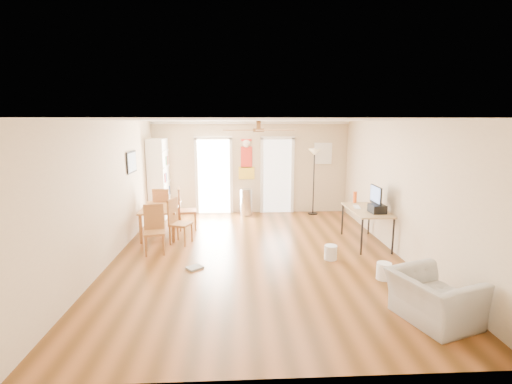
{
  "coord_description": "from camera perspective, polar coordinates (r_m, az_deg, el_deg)",
  "views": [
    {
      "loc": [
        -0.37,
        -6.75,
        2.56
      ],
      "look_at": [
        0.0,
        0.6,
        1.15
      ],
      "focal_mm": 25.48,
      "sensor_mm": 36.0,
      "label": 1
    }
  ],
  "objects": [
    {
      "name": "floor",
      "position": [
        7.23,
        0.24,
        -9.9
      ],
      "size": [
        7.0,
        7.0,
        0.0
      ],
      "primitive_type": "plane",
      "color": "brown",
      "rests_on": "ground"
    },
    {
      "name": "ceiling",
      "position": [
        6.76,
        0.26,
        11.19
      ],
      "size": [
        5.5,
        7.0,
        0.0
      ],
      "primitive_type": null,
      "color": "silver",
      "rests_on": "floor"
    },
    {
      "name": "wall_back",
      "position": [
        10.33,
        -0.81,
        3.84
      ],
      "size": [
        5.5,
        0.04,
        2.6
      ],
      "primitive_type": null,
      "color": "beige",
      "rests_on": "floor"
    },
    {
      "name": "wall_front",
      "position": [
        3.5,
        3.41,
        -10.22
      ],
      "size": [
        5.5,
        0.04,
        2.6
      ],
      "primitive_type": null,
      "color": "beige",
      "rests_on": "floor"
    },
    {
      "name": "wall_left",
      "position": [
        7.27,
        -21.96,
        0.07
      ],
      "size": [
        0.04,
        7.0,
        2.6
      ],
      "primitive_type": null,
      "color": "beige",
      "rests_on": "floor"
    },
    {
      "name": "wall_right",
      "position": [
        7.54,
        21.61,
        0.46
      ],
      "size": [
        0.04,
        7.0,
        2.6
      ],
      "primitive_type": null,
      "color": "beige",
      "rests_on": "floor"
    },
    {
      "name": "crown_molding",
      "position": [
        6.76,
        0.26,
        10.85
      ],
      "size": [
        5.5,
        7.0,
        0.08
      ],
      "primitive_type": null,
      "color": "white",
      "rests_on": "wall_back"
    },
    {
      "name": "kitchen_doorway",
      "position": [
        10.37,
        -6.61,
        2.39
      ],
      "size": [
        0.9,
        0.1,
        2.1
      ],
      "primitive_type": null,
      "color": "white",
      "rests_on": "wall_back"
    },
    {
      "name": "bathroom_doorway",
      "position": [
        10.4,
        3.34,
        2.48
      ],
      "size": [
        0.8,
        0.1,
        2.1
      ],
      "primitive_type": null,
      "color": "white",
      "rests_on": "wall_back"
    },
    {
      "name": "wall_decal",
      "position": [
        10.28,
        -1.51,
        5.2
      ],
      "size": [
        0.46,
        0.03,
        1.1
      ],
      "primitive_type": "cube",
      "color": "red",
      "rests_on": "wall_back"
    },
    {
      "name": "ac_grille",
      "position": [
        10.54,
        10.47,
        5.98
      ],
      "size": [
        0.5,
        0.04,
        0.6
      ],
      "primitive_type": "cube",
      "color": "white",
      "rests_on": "wall_back"
    },
    {
      "name": "framed_poster",
      "position": [
        8.53,
        -18.96,
        4.47
      ],
      "size": [
        0.04,
        0.66,
        0.48
      ],
      "primitive_type": "cube",
      "color": "black",
      "rests_on": "wall_left"
    },
    {
      "name": "ceiling_fan",
      "position": [
        6.46,
        0.41,
        9.7
      ],
      "size": [
        1.24,
        1.24,
        0.2
      ],
      "primitive_type": null,
      "color": "#593819",
      "rests_on": "ceiling"
    },
    {
      "name": "bookshelf",
      "position": [
        10.23,
        -14.96,
        2.1
      ],
      "size": [
        0.49,
        0.99,
        2.14
      ],
      "primitive_type": null,
      "rotation": [
        0.0,
        0.0,
        -0.06
      ],
      "color": "white",
      "rests_on": "floor"
    },
    {
      "name": "dining_table",
      "position": [
        8.69,
        -14.64,
        -4.35
      ],
      "size": [
        0.87,
        1.38,
        0.67
      ],
      "primitive_type": null,
      "rotation": [
        0.0,
        0.0,
        0.05
      ],
      "color": "#925C2F",
      "rests_on": "floor"
    },
    {
      "name": "dining_chair_right_a",
      "position": [
        8.96,
        -10.7,
        -2.6
      ],
      "size": [
        0.47,
        0.47,
        1.01
      ],
      "primitive_type": null,
      "rotation": [
        0.0,
        0.0,
        1.72
      ],
      "color": "#A56335",
      "rests_on": "floor"
    },
    {
      "name": "dining_chair_right_b",
      "position": [
        7.92,
        -11.75,
        -4.57
      ],
      "size": [
        0.51,
        0.51,
        0.97
      ],
      "primitive_type": null,
      "rotation": [
        0.0,
        0.0,
        1.24
      ],
      "color": "#A76B36",
      "rests_on": "floor"
    },
    {
      "name": "dining_chair_near",
      "position": [
        7.46,
        -15.69,
        -5.78
      ],
      "size": [
        0.46,
        0.46,
        0.96
      ],
      "primitive_type": null,
      "rotation": [
        0.0,
        0.0,
        0.2
      ],
      "color": "#996231",
      "rests_on": "floor"
    },
    {
      "name": "dining_chair_far",
      "position": [
        9.3,
        -14.32,
        -2.37
      ],
      "size": [
        0.43,
        0.43,
        0.98
      ],
      "primitive_type": null,
      "rotation": [
        0.0,
        0.0,
        3.07
      ],
      "color": "#A86036",
      "rests_on": "floor"
    },
    {
      "name": "trash_can",
      "position": [
        10.15,
        -1.56,
        -1.61
      ],
      "size": [
        0.42,
        0.42,
        0.74
      ],
      "primitive_type": "cylinder",
      "rotation": [
        0.0,
        0.0,
        -0.24
      ],
      "color": "#B1B1B3",
      "rests_on": "floor"
    },
    {
      "name": "torchiere_lamp",
      "position": [
        10.3,
        9.04,
        1.57
      ],
      "size": [
        0.44,
        0.44,
        1.85
      ],
      "primitive_type": null,
      "rotation": [
        0.0,
        0.0,
        0.32
      ],
      "color": "black",
      "rests_on": "floor"
    },
    {
      "name": "computer_desk",
      "position": [
        8.13,
        16.84,
        -5.21
      ],
      "size": [
        0.7,
        1.41,
        0.76
      ],
      "primitive_type": null,
      "color": "#A28558",
      "rests_on": "floor"
    },
    {
      "name": "imac",
      "position": [
        7.89,
        18.28,
        -0.97
      ],
      "size": [
        0.26,
        0.56,
        0.53
      ],
      "primitive_type": null,
      "rotation": [
        0.0,
        0.0,
        -0.33
      ],
      "color": "black",
      "rests_on": "computer_desk"
    },
    {
      "name": "keyboard",
      "position": [
        8.17,
        15.54,
        -2.27
      ],
      "size": [
        0.19,
        0.39,
        0.01
      ],
      "primitive_type": "cube",
      "rotation": [
        0.0,
        0.0,
        -0.19
      ],
      "color": "silver",
      "rests_on": "computer_desk"
    },
    {
      "name": "printer",
      "position": [
        7.78,
        18.48,
        -2.5
      ],
      "size": [
        0.3,
        0.34,
        0.17
      ],
      "primitive_type": "cube",
      "rotation": [
        0.0,
        0.0,
        0.05
      ],
      "color": "black",
      "rests_on": "computer_desk"
    },
    {
      "name": "orange_bottle",
      "position": [
        8.6,
        15.26,
        -0.78
      ],
      "size": [
        0.09,
        0.09,
        0.26
      ],
      "primitive_type": "cylinder",
      "rotation": [
        0.0,
        0.0,
        0.03
      ],
      "color": "#D94F13",
      "rests_on": "computer_desk"
    },
    {
      "name": "wastebasket_a",
      "position": [
        7.12,
        11.64,
        -9.27
      ],
      "size": [
        0.26,
        0.26,
        0.28
      ],
      "primitive_type": "cylinder",
      "rotation": [
        0.0,
        0.0,
        -0.1
      ],
      "color": "silver",
      "rests_on": "floor"
    },
    {
      "name": "wastebasket_b",
      "position": [
        6.51,
        19.43,
        -11.62
      ],
      "size": [
        0.31,
        0.31,
        0.28
      ],
      "primitive_type": "cylinder",
      "rotation": [
        0.0,
        0.0,
        -0.35
      ],
      "color": "white",
      "rests_on": "floor"
    },
    {
      "name": "floor_cloth",
      "position": [
        6.69,
        -9.59,
        -11.64
      ],
      "size": [
        0.34,
        0.33,
        0.04
      ],
      "primitive_type": "cube",
      "rotation": [
        0.0,
        0.0,
        0.67
      ],
      "color": "gray",
      "rests_on": "floor"
    },
    {
      "name": "armchair",
      "position": [
        5.42,
        26.05,
        -14.74
      ],
      "size": [
        1.12,
        1.2,
        0.64
      ],
      "primitive_type": "imported",
      "rotation": [
        0.0,
        0.0,
        1.9
      ],
      "color": "#ABAAA5",
      "rests_on": "floor"
    }
  ]
}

